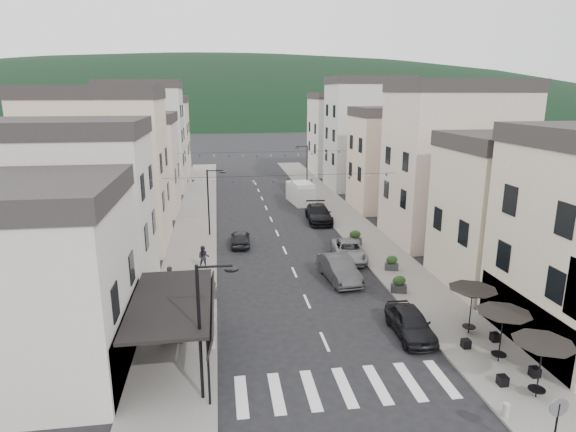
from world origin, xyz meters
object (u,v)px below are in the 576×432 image
delivery_van (301,193)px  pedestrian_b (204,257)px  parked_car_a (410,323)px  parked_car_e (240,238)px  parked_car_d (319,214)px  parked_car_b (339,269)px  pedestrian_a (171,281)px  parked_car_c (349,251)px

delivery_van → pedestrian_b: (-10.61, -20.44, -0.27)m
parked_car_a → parked_car_e: (-8.09, 16.78, -0.08)m
parked_car_d → pedestrian_b: size_ratio=3.34×
parked_car_b → pedestrian_b: pedestrian_b is taller
parked_car_e → delivery_van: (7.71, 15.08, 0.57)m
parked_car_e → pedestrian_a: bearing=66.8°
parked_car_b → parked_car_d: 15.44m
parked_car_d → parked_car_b: bearing=-92.8°
parked_car_c → parked_car_e: size_ratio=1.29×
parked_car_e → pedestrian_b: pedestrian_b is taller
parked_car_b → delivery_van: 23.80m
parked_car_b → pedestrian_a: pedestrian_a is taller
parked_car_d → parked_car_e: parked_car_d is taller
parked_car_e → delivery_van: delivery_van is taller
parked_car_a → parked_car_e: parked_car_a is taller
parked_car_a → delivery_van: (-0.39, 31.86, 0.50)m
pedestrian_a → parked_car_c: bearing=-7.0°
parked_car_a → parked_car_b: (-1.80, 8.10, 0.08)m
parked_car_b → parked_car_c: 4.43m
delivery_van → pedestrian_b: bearing=-124.3°
parked_car_b → parked_car_c: size_ratio=0.99×
delivery_van → parked_car_b: bearing=-100.3°
parked_car_e → delivery_van: bearing=-114.4°
parked_car_b → parked_car_e: 10.72m
pedestrian_a → parked_car_a: bearing=-57.2°
parked_car_c → pedestrian_b: 11.03m
parked_car_a → parked_car_d: size_ratio=0.77×
parked_car_b → parked_car_e: (-6.29, 8.68, -0.16)m
pedestrian_a → parked_car_b: bearing=-22.8°
parked_car_c → parked_car_d: 11.28m
parked_car_a → delivery_van: size_ratio=0.80×
parked_car_a → pedestrian_a: 14.62m
parked_car_b → parked_car_d: size_ratio=0.88×
parked_car_c → pedestrian_b: size_ratio=2.97×
pedestrian_b → parked_car_c: bearing=8.3°
parked_car_c → delivery_van: bearing=97.4°
parked_car_b → delivery_van: bearing=81.1°
parked_car_e → pedestrian_b: (-2.90, -5.36, 0.30)m
parked_car_e → parked_car_d: bearing=-137.9°
delivery_van → parked_car_a: bearing=-96.2°
parked_car_c → parked_car_d: bearing=96.3°
parked_car_a → parked_car_c: parked_car_a is taller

